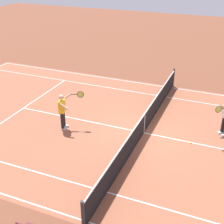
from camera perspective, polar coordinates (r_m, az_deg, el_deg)
ground_plane at (r=13.75m, az=5.85°, el=-3.83°), size 60.00×60.00×0.00m
court_slab at (r=13.75m, az=5.85°, el=-3.82°), size 24.20×11.40×0.00m
court_line_markings at (r=13.74m, az=5.85°, el=-3.81°), size 23.85×11.05×0.01m
tennis_net at (r=13.50m, az=5.95°, el=-2.04°), size 0.10×11.70×1.08m
tennis_player_near at (r=13.76m, az=-9.01°, el=0.42°), size 0.96×0.88×1.70m
tennis_ball at (r=13.33m, az=14.28°, el=-5.54°), size 0.07×0.07×0.07m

